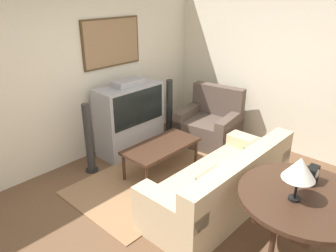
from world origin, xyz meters
The scene contains 13 objects.
ground_plane centered at (0.00, 0.00, 0.00)m, with size 12.00×12.00×0.00m, color brown.
wall_back centered at (0.01, 2.13, 1.36)m, with size 12.00×0.10×2.70m.
wall_right centered at (2.63, 0.00, 1.35)m, with size 0.06×12.00×2.70m.
area_rug centered at (0.59, 0.81, 0.01)m, with size 2.55×1.43×0.01m.
tv centered at (0.84, 1.74, 0.57)m, with size 1.09×0.49×1.20m.
couch centered at (0.59, -0.23, 0.29)m, with size 2.07×0.86×0.79m.
armchair centered at (1.97, 0.97, 0.31)m, with size 0.96×1.04×0.95m.
coffee_table centered at (0.67, 0.87, 0.40)m, with size 1.13×0.56×0.45m.
console_table centered at (0.38, -1.25, 0.69)m, with size 1.21×1.21×0.75m.
table_lamp centered at (0.25, -1.20, 1.07)m, with size 0.29×0.29×0.43m.
mantel_clock centered at (0.63, -1.20, 0.84)m, with size 0.15×0.10×0.18m.
speaker_tower_left centered at (-0.01, 1.66, 0.50)m, with size 0.19×0.19×1.05m.
speaker_tower_right centered at (1.69, 1.66, 0.50)m, with size 0.19×0.19×1.05m.
Camera 1 is at (-2.32, -2.04, 2.53)m, focal length 35.00 mm.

